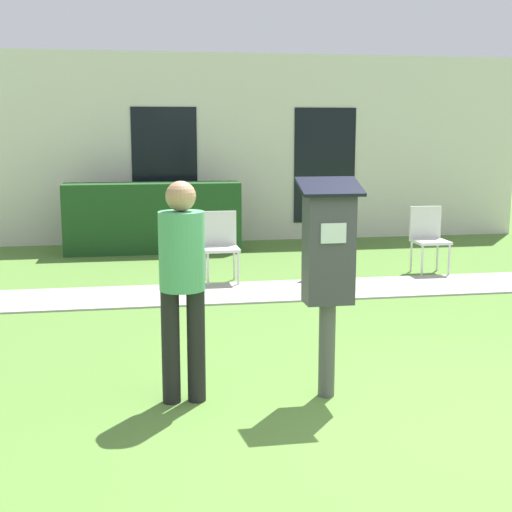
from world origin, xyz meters
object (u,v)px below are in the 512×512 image
(person_standing, at_px, (182,274))
(outdoor_chair_middle, at_px, (331,239))
(parking_meter, at_px, (328,259))
(outdoor_chair_left, at_px, (220,241))
(outdoor_chair_right, at_px, (428,234))

(person_standing, distance_m, outdoor_chair_middle, 4.50)
(parking_meter, height_order, outdoor_chair_left, parking_meter)
(outdoor_chair_left, relative_size, outdoor_chair_right, 1.00)
(person_standing, xyz_separation_m, outdoor_chair_middle, (2.17, 3.93, -0.40))
(person_standing, relative_size, outdoor_chair_left, 1.76)
(outdoor_chair_left, xyz_separation_m, outdoor_chair_middle, (1.42, -0.09, 0.00))
(parking_meter, xyz_separation_m, person_standing, (-1.03, 0.06, -0.09))
(outdoor_chair_middle, bearing_deg, parking_meter, -129.22)
(parking_meter, distance_m, outdoor_chair_left, 4.12)
(person_standing, height_order, outdoor_chair_right, person_standing)
(person_standing, bearing_deg, outdoor_chair_middle, 85.72)
(outdoor_chair_middle, bearing_deg, person_standing, -142.24)
(parking_meter, xyz_separation_m, outdoor_chair_middle, (1.14, 3.99, -0.49))
(parking_meter, distance_m, person_standing, 1.04)
(outdoor_chair_middle, bearing_deg, outdoor_chair_left, 152.94)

